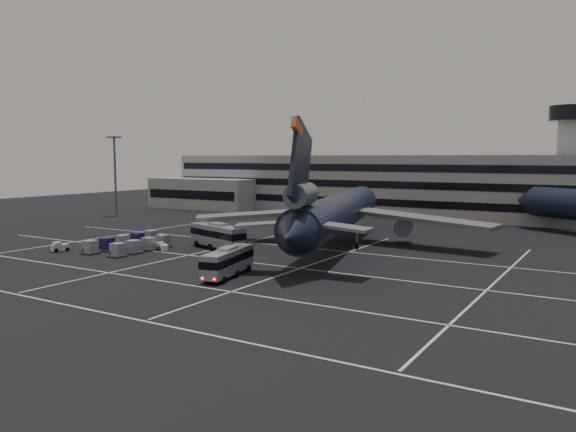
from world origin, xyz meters
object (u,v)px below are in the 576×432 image
object	(u,v)px
trijet_main	(338,212)
tug_a	(59,247)
bus_near	(228,261)
uld_cluster	(131,243)
bus_far	(218,235)

from	to	relation	value
trijet_main	tug_a	distance (m)	41.15
bus_near	uld_cluster	distance (m)	25.12
bus_far	uld_cluster	distance (m)	12.86
trijet_main	tug_a	size ratio (longest dim) A/B	22.92
bus_near	uld_cluster	world-z (taller)	bus_near
bus_near	bus_far	world-z (taller)	bus_far
trijet_main	tug_a	world-z (taller)	trijet_main
trijet_main	uld_cluster	size ratio (longest dim) A/B	3.86
bus_near	trijet_main	bearing A→B (deg)	75.78
uld_cluster	trijet_main	bearing A→B (deg)	36.43
bus_near	bus_far	size ratio (longest dim) A/B	0.88
bus_near	bus_far	distance (m)	19.49
bus_near	tug_a	size ratio (longest dim) A/B	4.04
bus_near	uld_cluster	xyz separation A→B (m)	(-23.86, 7.79, -0.95)
bus_far	tug_a	xyz separation A→B (m)	(-18.43, -13.37, -1.51)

